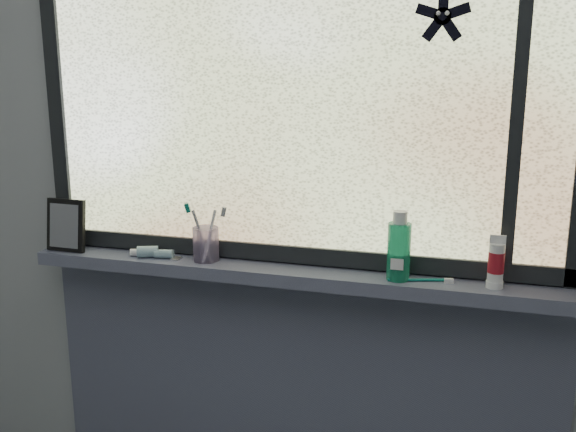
# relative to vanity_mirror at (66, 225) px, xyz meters

# --- Properties ---
(wall_back) EXTENTS (3.00, 0.01, 2.50)m
(wall_back) POSITION_rel_vanity_mirror_xyz_m (0.73, 0.10, 0.15)
(wall_back) COLOR #9EA3A8
(wall_back) RESTS_ON ground
(windowsill) EXTENTS (1.62, 0.14, 0.04)m
(windowsill) POSITION_rel_vanity_mirror_xyz_m (0.73, 0.02, -0.10)
(windowsill) COLOR #51556C
(windowsill) RESTS_ON wall_back
(sill_apron) EXTENTS (1.62, 0.02, 0.98)m
(sill_apron) POSITION_rel_vanity_mirror_xyz_m (0.73, 0.08, -0.61)
(sill_apron) COLOR #51556C
(sill_apron) RESTS_ON floor
(window_pane) EXTENTS (1.50, 0.01, 1.00)m
(window_pane) POSITION_rel_vanity_mirror_xyz_m (0.73, 0.07, 0.43)
(window_pane) COLOR silver
(window_pane) RESTS_ON wall_back
(frame_bottom) EXTENTS (1.60, 0.03, 0.05)m
(frame_bottom) POSITION_rel_vanity_mirror_xyz_m (0.73, 0.07, -0.05)
(frame_bottom) COLOR black
(frame_bottom) RESTS_ON windowsill
(frame_left) EXTENTS (0.05, 0.03, 1.10)m
(frame_left) POSITION_rel_vanity_mirror_xyz_m (-0.05, 0.07, 0.43)
(frame_left) COLOR black
(frame_left) RESTS_ON wall_back
(frame_mullion) EXTENTS (0.03, 0.03, 1.00)m
(frame_mullion) POSITION_rel_vanity_mirror_xyz_m (1.33, 0.07, 0.43)
(frame_mullion) COLOR black
(frame_mullion) RESTS_ON wall_back
(starfish_sticker) EXTENTS (0.15, 0.02, 0.15)m
(starfish_sticker) POSITION_rel_vanity_mirror_xyz_m (1.13, 0.06, 0.62)
(starfish_sticker) COLOR black
(starfish_sticker) RESTS_ON window_pane
(vanity_mirror) EXTENTS (0.14, 0.07, 0.17)m
(vanity_mirror) POSITION_rel_vanity_mirror_xyz_m (0.00, 0.00, 0.00)
(vanity_mirror) COLOR black
(vanity_mirror) RESTS_ON windowsill
(toothpaste_tube) EXTENTS (0.20, 0.10, 0.04)m
(toothpaste_tube) POSITION_rel_vanity_mirror_xyz_m (0.30, 0.00, -0.07)
(toothpaste_tube) COLOR silver
(toothpaste_tube) RESTS_ON windowsill
(toothbrush_cup) EXTENTS (0.10, 0.10, 0.10)m
(toothbrush_cup) POSITION_rel_vanity_mirror_xyz_m (0.47, 0.02, -0.03)
(toothbrush_cup) COLOR #B39DD0
(toothbrush_cup) RESTS_ON windowsill
(toothbrush_lying) EXTENTS (0.19, 0.07, 0.01)m
(toothbrush_lying) POSITION_rel_vanity_mirror_xyz_m (1.10, 0.00, -0.08)
(toothbrush_lying) COLOR #0B6B5D
(toothbrush_lying) RESTS_ON windowsill
(mouthwash_bottle) EXTENTS (0.08, 0.08, 0.16)m
(mouthwash_bottle) POSITION_rel_vanity_mirror_xyz_m (1.05, 0.01, 0.01)
(mouthwash_bottle) COLOR #1D986B
(mouthwash_bottle) RESTS_ON windowsill
(cream_tube) EXTENTS (0.05, 0.05, 0.10)m
(cream_tube) POSITION_rel_vanity_mirror_xyz_m (1.30, 0.01, -0.01)
(cream_tube) COLOR silver
(cream_tube) RESTS_ON windowsill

